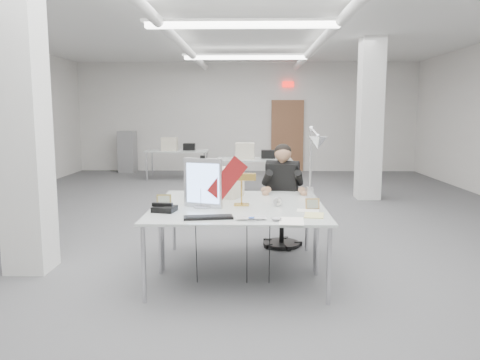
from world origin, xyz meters
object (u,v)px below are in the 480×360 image
object	(u,v)px
seated_person	(283,179)
laptop	(251,219)
desk_phone	(165,209)
desk_main	(237,215)
monitor	(203,183)
beige_monitor	(225,182)
architect_lamp	(313,161)
office_chair	(282,210)
bankers_lamp	(241,191)

from	to	relation	value
seated_person	laptop	size ratio (longest dim) A/B	3.11
seated_person	desk_phone	bearing A→B (deg)	-117.41
desk_main	seated_person	distance (m)	1.55
laptop	desk_phone	xyz separation A→B (m)	(-0.87, 0.38, 0.02)
monitor	laptop	size ratio (longest dim) A/B	1.82
beige_monitor	architect_lamp	size ratio (longest dim) A/B	0.40
monitor	beige_monitor	world-z (taller)	monitor
office_chair	laptop	world-z (taller)	office_chair
desk_main	office_chair	xyz separation A→B (m)	(0.54, 1.50, -0.27)
desk_main	monitor	bearing A→B (deg)	140.31
seated_person	desk_main	bearing A→B (deg)	-94.88
monitor	architect_lamp	distance (m)	1.25
desk_main	beige_monitor	bearing A→B (deg)	100.46
desk_phone	bankers_lamp	bearing A→B (deg)	34.29
monitor	bankers_lamp	world-z (taller)	monitor
desk_phone	laptop	bearing A→B (deg)	-12.91
office_chair	bankers_lamp	size ratio (longest dim) A/B	3.05
office_chair	laptop	distance (m)	1.86
office_chair	architect_lamp	distance (m)	1.15
bankers_lamp	architect_lamp	distance (m)	0.87
desk_main	laptop	distance (m)	0.32
desk_main	laptop	size ratio (longest dim) A/B	6.36
laptop	beige_monitor	bearing A→B (deg)	98.21
bankers_lamp	office_chair	bearing A→B (deg)	62.34
monitor	desk_phone	xyz separation A→B (m)	(-0.36, -0.22, -0.23)
seated_person	desk_phone	distance (m)	1.86
desk_phone	architect_lamp	bearing A→B (deg)	30.80
monitor	beige_monitor	bearing A→B (deg)	90.94
seated_person	monitor	world-z (taller)	seated_person
office_chair	desk_phone	xyz separation A→B (m)	(-1.26, -1.41, 0.31)
monitor	laptop	xyz separation A→B (m)	(0.50, -0.59, -0.25)
desk_main	monitor	xyz separation A→B (m)	(-0.36, 0.30, 0.27)
desk_main	office_chair	size ratio (longest dim) A/B	1.90
bankers_lamp	desk_phone	bearing A→B (deg)	-158.87
office_chair	architect_lamp	size ratio (longest dim) A/B	1.05
laptop	bankers_lamp	bearing A→B (deg)	92.42
seated_person	monitor	bearing A→B (deg)	-112.67
seated_person	desk_phone	xyz separation A→B (m)	(-1.26, -1.36, -0.12)
desk_main	seated_person	world-z (taller)	seated_person
monitor	architect_lamp	xyz separation A→B (m)	(1.18, 0.35, 0.19)
monitor	desk_main	bearing A→B (deg)	-21.96
desk_phone	beige_monitor	distance (m)	1.02
laptop	office_chair	bearing A→B (deg)	71.42
monitor	bankers_lamp	xyz separation A→B (m)	(0.40, 0.12, -0.10)
office_chair	bankers_lamp	bearing A→B (deg)	-99.58
office_chair	desk_phone	bearing A→B (deg)	-116.38
monitor	desk_phone	size ratio (longest dim) A/B	2.38
monitor	beige_monitor	size ratio (longest dim) A/B	1.43
office_chair	laptop	size ratio (longest dim) A/B	3.35
office_chair	architect_lamp	world-z (taller)	architect_lamp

